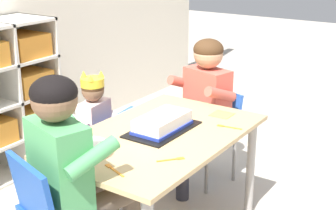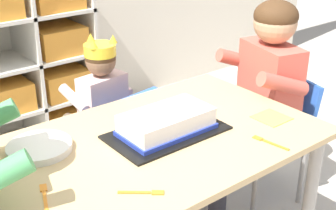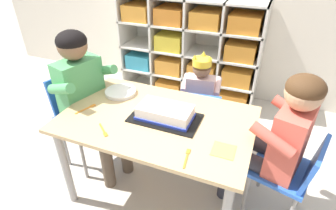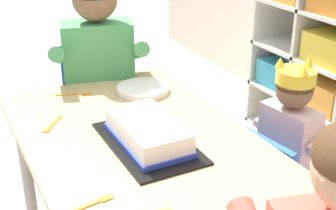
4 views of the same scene
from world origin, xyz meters
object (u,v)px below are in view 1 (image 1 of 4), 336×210
Objects in this scene: classroom_chair_blue at (104,147)px; fork_beside_plate_stack at (228,127)px; activity_table at (159,149)px; guest_at_table_side at (201,99)px; paper_plate_stack at (87,147)px; adult_helper_seated at (73,163)px; fork_scattered_mid_table at (173,159)px; fork_near_child_seat at (114,170)px; child_with_crown at (88,122)px; birthday_cake_on_tray at (162,124)px; classroom_chair_guest_side at (212,127)px.

classroom_chair_blue is 0.80m from fork_beside_plate_stack.
activity_table is 0.72m from guest_at_table_side.
paper_plate_stack is (-0.35, 0.17, 0.10)m from activity_table.
adult_helper_seated is 9.66× the size of fork_scattered_mid_table.
fork_near_child_seat reaches higher than activity_table.
child_with_crown is at bearing -72.07° from fork_scattered_mid_table.
fork_scattered_mid_table is (-0.33, -0.83, 0.10)m from child_with_crown.
child_with_crown is at bearing -90.75° from classroom_chair_blue.
child_with_crown is at bearing -112.17° from guest_at_table_side.
child_with_crown reaches higher than fork_near_child_seat.
activity_table is 0.53m from classroom_chair_blue.
fork_beside_plate_stack is (0.28, -0.26, 0.09)m from activity_table.
guest_at_table_side is 0.67m from birthday_cake_on_tray.
birthday_cake_on_tray reaches higher than fork_scattered_mid_table.
child_with_crown is at bearing 160.66° from fork_near_child_seat.
activity_table is 0.40m from paper_plate_stack.
fork_near_child_seat is (-0.57, -0.57, 0.25)m from classroom_chair_blue.
child_with_crown is 0.88m from fork_near_child_seat.
fork_scattered_mid_table is (0.33, -0.30, -0.03)m from adult_helper_seated.
fork_beside_plate_stack and fork_near_child_seat have the same top height.
fork_scattered_mid_table is (-0.92, -0.38, 0.03)m from guest_at_table_side.
classroom_chair_guest_side is at bearing -121.19° from fork_scattered_mid_table.
fork_near_child_seat is at bearing -112.20° from fork_beside_plate_stack.
child_with_crown reaches higher than classroom_chair_guest_side.
fork_near_child_seat is (-0.23, 0.16, -0.00)m from fork_scattered_mid_table.
paper_plate_stack is at bearing -76.61° from guest_at_table_side.
guest_at_table_side is (1.25, 0.09, -0.06)m from adult_helper_seated.
classroom_chair_guest_side is 4.40× the size of fork_beside_plate_stack.
paper_plate_stack is 1.51× the size of fork_near_child_seat.
classroom_chair_blue is 0.58× the size of adult_helper_seated.
adult_helper_seated is 0.18m from fork_near_child_seat.
fork_beside_plate_stack is at bearing 96.41° from fork_near_child_seat.
activity_table is 8.09× the size of fork_near_child_seat.
fork_near_child_seat is (-0.45, -0.08, 0.09)m from activity_table.
adult_helper_seated is at bearing 24.54° from classroom_chair_blue.
fork_scattered_mid_table is (-0.27, -0.24, -0.03)m from birthday_cake_on_tray.
fork_near_child_seat is at bearing -64.19° from guest_at_table_side.
guest_at_table_side is (0.70, 0.15, 0.06)m from activity_table.
paper_plate_stack is at bearing -132.65° from fork_beside_plate_stack.
guest_at_table_side reaches higher than fork_near_child_seat.
fork_beside_plate_stack is (-0.53, -0.38, 0.25)m from classroom_chair_guest_side.
guest_at_table_side is at bearing -90.00° from classroom_chair_guest_side.
activity_table is at bearing 72.00° from child_with_crown.
activity_table is 5.38× the size of paper_plate_stack.
fork_scattered_mid_table is 0.79× the size of fork_beside_plate_stack.
fork_scattered_mid_table is 0.78× the size of fork_near_child_seat.
classroom_chair_blue is 4.37× the size of fork_near_child_seat.
activity_table is 1.34× the size of child_with_crown.
birthday_cake_on_tray is 2.98× the size of fork_beside_plate_stack.
fork_near_child_seat is at bearing 37.00° from classroom_chair_blue.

